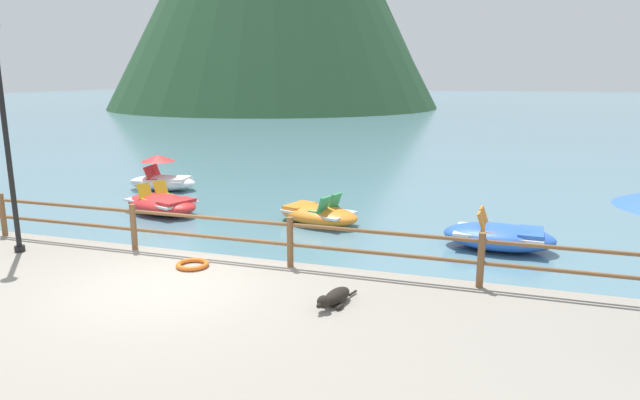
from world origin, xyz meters
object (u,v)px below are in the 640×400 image
lamp_post (4,116)px  dog_resting (334,298)px  pedal_boat_2 (162,179)px  pedal_boat_1 (162,204)px  life_ring (192,264)px  pedal_boat_0 (499,236)px  pedal_boat_3 (318,214)px

lamp_post → dog_resting: size_ratio=4.35×
pedal_boat_2 → lamp_post: bearing=-76.5°
pedal_boat_1 → dog_resting: bearing=-39.7°
dog_resting → pedal_boat_1: bearing=140.3°
life_ring → pedal_boat_0: (5.43, 4.22, -0.14)m
lamp_post → pedal_boat_0: 10.65m
pedal_boat_0 → pedal_boat_1: size_ratio=0.89×
pedal_boat_0 → pedal_boat_3: pedal_boat_0 is taller
dog_resting → life_ring: size_ratio=1.71×
lamp_post → dog_resting: 7.33m
dog_resting → pedal_boat_2: size_ratio=0.42×
lamp_post → pedal_boat_1: (-0.03, 5.06, -2.83)m
life_ring → pedal_boat_2: (-5.72, 7.70, -0.05)m
lamp_post → pedal_boat_2: (-1.91, 7.96, -2.72)m
dog_resting → pedal_boat_1: (-6.86, 5.70, -0.24)m
dog_resting → pedal_boat_1: size_ratio=0.37×
pedal_boat_0 → pedal_boat_2: (-11.15, 3.48, 0.09)m
pedal_boat_2 → pedal_boat_1: bearing=-57.0°
dog_resting → life_ring: 3.15m
dog_resting → pedal_boat_2: 12.26m
pedal_boat_0 → lamp_post: bearing=-154.2°
lamp_post → pedal_boat_0: lamp_post is taller
pedal_boat_1 → pedal_boat_2: bearing=123.0°
pedal_boat_2 → pedal_boat_0: bearing=-17.3°
life_ring → pedal_boat_0: bearing=37.8°
lamp_post → life_ring: (3.81, 0.25, -2.67)m
lamp_post → life_ring: bearing=3.8°
lamp_post → dog_resting: (6.83, -0.64, -2.59)m
pedal_boat_3 → pedal_boat_1: bearing=-176.5°
lamp_post → pedal_boat_0: size_ratio=1.79×
lamp_post → life_ring: 4.66m
pedal_boat_3 → lamp_post: bearing=-130.8°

